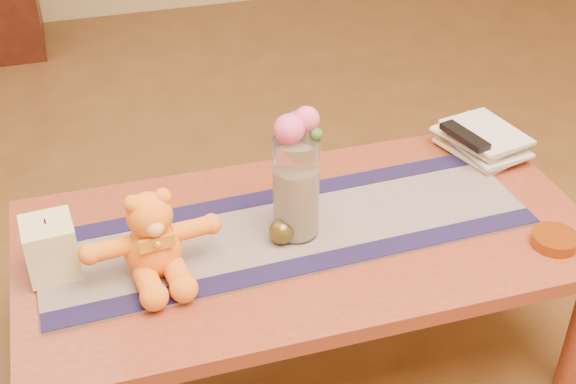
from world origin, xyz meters
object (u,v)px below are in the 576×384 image
object	(u,v)px
pillar_candle	(51,247)
glass_vase	(296,187)
book_bottom	(459,158)
tv_remote	(465,136)
teddy_bear	(151,234)
bronze_ball	(282,231)
amber_dish	(555,240)

from	to	relation	value
pillar_candle	glass_vase	xyz separation A→B (m)	(0.57, -0.02, 0.06)
glass_vase	book_bottom	size ratio (longest dim) A/B	1.17
book_bottom	tv_remote	world-z (taller)	tv_remote
glass_vase	tv_remote	bearing A→B (deg)	18.53
teddy_bear	pillar_candle	distance (m)	0.23
bronze_ball	book_bottom	bearing A→B (deg)	20.65
glass_vase	bronze_ball	size ratio (longest dim) A/B	4.20
tv_remote	amber_dish	xyz separation A→B (m)	(0.04, -0.40, -0.07)
book_bottom	amber_dish	bearing A→B (deg)	-100.93
pillar_candle	book_bottom	size ratio (longest dim) A/B	0.60
pillar_candle	glass_vase	size ratio (longest dim) A/B	0.51
teddy_bear	amber_dish	xyz separation A→B (m)	(0.93, -0.17, -0.10)
bronze_ball	book_bottom	world-z (taller)	bronze_ball
pillar_candle	amber_dish	size ratio (longest dim) A/B	1.19
glass_vase	tv_remote	size ratio (longest dim) A/B	1.62
tv_remote	amber_dish	world-z (taller)	tv_remote
pillar_candle	book_bottom	distance (m)	1.12
teddy_bear	glass_vase	distance (m)	0.35
teddy_bear	tv_remote	xyz separation A→B (m)	(0.89, 0.23, -0.02)
teddy_bear	book_bottom	size ratio (longest dim) A/B	1.34
glass_vase	book_bottom	xyz separation A→B (m)	(0.54, 0.19, -0.13)
book_bottom	bronze_ball	bearing A→B (deg)	-176.35
pillar_candle	glass_vase	bearing A→B (deg)	-1.89
tv_remote	amber_dish	distance (m)	0.41
bronze_ball	tv_remote	bearing A→B (deg)	19.74
glass_vase	bronze_ball	xyz separation A→B (m)	(-0.04, -0.03, -0.10)
teddy_bear	tv_remote	distance (m)	0.92
teddy_bear	amber_dish	distance (m)	0.95
book_bottom	glass_vase	bearing A→B (deg)	-177.47
bronze_ball	amber_dish	bearing A→B (deg)	-16.84
bronze_ball	amber_dish	distance (m)	0.65
tv_remote	teddy_bear	bearing A→B (deg)	-179.75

